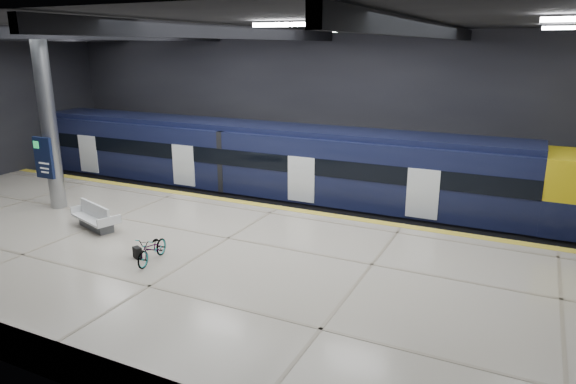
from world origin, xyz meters
The scene contains 10 objects.
ground centered at (0.00, 0.00, 0.00)m, with size 30.00×30.00×0.00m, color black.
room_shell centered at (0.00, 0.00, 5.72)m, with size 30.10×16.10×8.05m.
platform centered at (0.00, -2.50, 0.55)m, with size 30.00×11.00×1.10m, color #BBB09E.
safety_strip centered at (0.00, 2.75, 1.11)m, with size 30.00×0.40×0.01m, color gold.
rails centered at (0.00, 5.50, 0.08)m, with size 30.00×1.52×0.16m.
train centered at (-0.82, 5.50, 2.06)m, with size 29.40×2.84×3.79m.
bench centered at (-4.72, -2.23, 1.43)m, with size 2.26×1.49×0.93m.
bicycle centered at (-0.99, -3.65, 1.51)m, with size 0.55×1.58×0.83m, color #99999E.
pannier_bag centered at (-1.59, -3.65, 1.28)m, with size 0.30×0.18×0.35m, color black.
info_column centered at (-8.00, -1.03, 4.46)m, with size 0.90×0.78×6.90m.
Camera 1 is at (8.86, -14.72, 7.34)m, focal length 32.00 mm.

